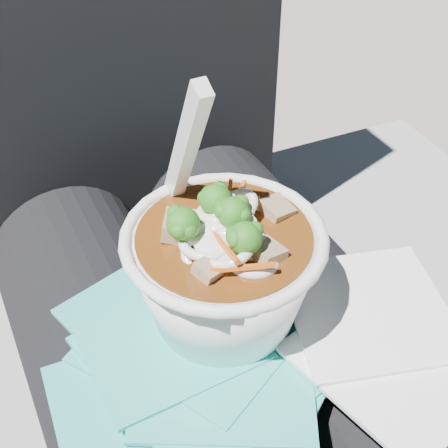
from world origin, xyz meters
name	(u,v)px	position (x,y,z in m)	size (l,w,h in m)	color
stone_ledge	(180,425)	(0.00, 0.15, 0.22)	(1.00, 0.50, 0.44)	gray
lap	(232,377)	(0.00, 0.00, 0.52)	(0.33, 0.48, 0.16)	black
person_body	(188,287)	(0.00, 0.09, 0.54)	(0.34, 0.94, 0.99)	black
plastic_bag	(215,335)	(-0.02, -0.02, 0.60)	(0.26, 0.31, 0.02)	teal
napkins	(387,337)	(0.09, -0.08, 0.61)	(0.15, 0.19, 0.01)	white
udon_bowl	(223,264)	(-0.01, 0.00, 0.66)	(0.18, 0.18, 0.20)	white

